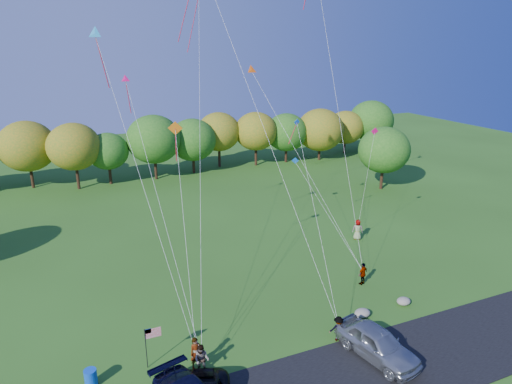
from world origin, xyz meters
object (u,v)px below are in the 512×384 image
flyer_b (202,359)px  flyer_e (358,230)px  flyer_d (363,274)px  flyer_c (338,329)px  minivan_silver (377,343)px  trash_barrel (91,378)px  flyer_a (196,353)px

flyer_b → flyer_e: 20.96m
flyer_d → flyer_e: bearing=-142.5°
flyer_c → flyer_e: size_ratio=0.85×
minivan_silver → flyer_d: (4.17, 7.03, -0.08)m
minivan_silver → trash_barrel: size_ratio=5.36×
flyer_a → flyer_c: size_ratio=1.17×
flyer_b → flyer_c: flyer_b is taller
flyer_a → flyer_d: 14.11m
flyer_b → flyer_e: size_ratio=0.92×
flyer_a → flyer_e: 20.81m
trash_barrel → flyer_e: bearing=22.9°
minivan_silver → flyer_b: minivan_silver is taller
flyer_a → flyer_e: (17.92, 10.59, 0.01)m
minivan_silver → trash_barrel: minivan_silver is taller
flyer_c → trash_barrel: 13.74m
flyer_c → flyer_e: bearing=-108.5°
flyer_e → trash_barrel: flyer_e is taller
flyer_e → trash_barrel: size_ratio=1.95×
minivan_silver → flyer_e: 16.20m
flyer_a → flyer_b: 0.57m
flyer_a → flyer_e: flyer_e is taller
flyer_d → trash_barrel: size_ratio=1.78×
flyer_a → flyer_d: bearing=3.1°
flyer_c → flyer_d: bearing=-116.2°
minivan_silver → flyer_a: flyer_a is taller
flyer_a → flyer_b: flyer_a is taller
flyer_b → flyer_e: bearing=70.7°
flyer_b → flyer_c: (8.15, -0.49, -0.06)m
flyer_c → trash_barrel: flyer_c is taller
minivan_silver → flyer_b: (-9.25, 2.66, -0.08)m
flyer_b → flyer_d: flyer_b is taller
flyer_b → minivan_silver: bearing=22.6°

